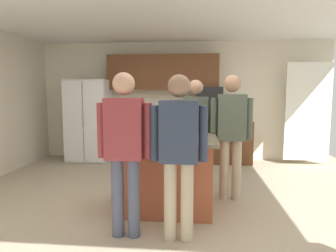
# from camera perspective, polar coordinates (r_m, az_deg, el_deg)

# --- Properties ---
(floor) EXTENTS (7.04, 7.04, 0.00)m
(floor) POSITION_cam_1_polar(r_m,az_deg,el_deg) (4.28, 0.52, -14.23)
(floor) COLOR #B7A88E
(floor) RESTS_ON ground
(ceiling) EXTENTS (7.04, 7.04, 0.00)m
(ceiling) POSITION_cam_1_polar(r_m,az_deg,el_deg) (4.14, 0.56, 21.67)
(ceiling) COLOR white
(back_wall) EXTENTS (6.40, 0.10, 2.60)m
(back_wall) POSITION_cam_1_polar(r_m,az_deg,el_deg) (6.80, 2.60, 4.74)
(back_wall) COLOR beige
(back_wall) RESTS_ON ground
(french_door_window_panel) EXTENTS (0.90, 0.06, 2.00)m
(french_door_window_panel) POSITION_cam_1_polar(r_m,az_deg,el_deg) (6.79, 24.92, 2.44)
(french_door_window_panel) COLOR white
(french_door_window_panel) RESTS_ON ground
(cabinet_run_upper) EXTENTS (2.40, 0.38, 0.75)m
(cabinet_run_upper) POSITION_cam_1_polar(r_m,az_deg,el_deg) (6.64, -0.97, 10.10)
(cabinet_run_upper) COLOR brown
(cabinet_run_lower) EXTENTS (1.80, 0.63, 0.90)m
(cabinet_run_lower) POSITION_cam_1_polar(r_m,az_deg,el_deg) (6.56, 7.66, -2.84)
(cabinet_run_lower) COLOR brown
(cabinet_run_lower) RESTS_ON ground
(refrigerator) EXTENTS (0.90, 0.76, 1.76)m
(refrigerator) POSITION_cam_1_polar(r_m,az_deg,el_deg) (6.82, -14.65, 1.02)
(refrigerator) COLOR white
(refrigerator) RESTS_ON ground
(microwave_over_range) EXTENTS (0.56, 0.40, 0.32)m
(microwave_over_range) POSITION_cam_1_polar(r_m,az_deg,el_deg) (6.49, 7.79, 5.92)
(microwave_over_range) COLOR black
(kitchen_island) EXTENTS (1.30, 0.98, 0.94)m
(kitchen_island) POSITION_cam_1_polar(r_m,az_deg,el_deg) (3.93, -0.43, -8.86)
(kitchen_island) COLOR #AD5638
(kitchen_island) RESTS_ON ground
(person_guest_by_door) EXTENTS (0.57, 0.22, 1.69)m
(person_guest_by_door) POSITION_cam_1_polar(r_m,az_deg,el_deg) (3.01, 2.05, -3.95)
(person_guest_by_door) COLOR tan
(person_guest_by_door) RESTS_ON ground
(person_guest_right) EXTENTS (0.57, 0.23, 1.71)m
(person_guest_right) POSITION_cam_1_polar(r_m,az_deg,el_deg) (3.11, -8.20, -3.33)
(person_guest_right) COLOR #4C5166
(person_guest_right) RESTS_ON ground
(person_elder_center) EXTENTS (0.57, 0.22, 1.69)m
(person_elder_center) POSITION_cam_1_polar(r_m,az_deg,el_deg) (4.58, 5.17, -0.25)
(person_elder_center) COLOR tan
(person_elder_center) RESTS_ON ground
(person_host_foreground) EXTENTS (0.57, 0.23, 1.74)m
(person_host_foreground) POSITION_cam_1_polar(r_m,az_deg,el_deg) (4.25, 11.90, -0.46)
(person_host_foreground) COLOR tan
(person_host_foreground) RESTS_ON ground
(glass_pilsner) EXTENTS (0.07, 0.07, 0.14)m
(glass_pilsner) POSITION_cam_1_polar(r_m,az_deg,el_deg) (3.60, 6.83, -1.72)
(glass_pilsner) COLOR black
(glass_pilsner) RESTS_ON kitchen_island
(mug_ceramic_white) EXTENTS (0.13, 0.08, 0.10)m
(mug_ceramic_white) POSITION_cam_1_polar(r_m,az_deg,el_deg) (4.00, 3.98, -1.12)
(mug_ceramic_white) COLOR white
(mug_ceramic_white) RESTS_ON kitchen_island
(mug_blue_stoneware) EXTENTS (0.13, 0.08, 0.10)m
(mug_blue_stoneware) POSITION_cam_1_polar(r_m,az_deg,el_deg) (4.12, -5.81, -0.91)
(mug_blue_stoneware) COLOR white
(mug_blue_stoneware) RESTS_ON kitchen_island
(glass_short_whisky) EXTENTS (0.06, 0.06, 0.15)m
(glass_short_whisky) POSITION_cam_1_polar(r_m,az_deg,el_deg) (3.70, 1.24, -1.36)
(glass_short_whisky) COLOR black
(glass_short_whisky) RESTS_ON kitchen_island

